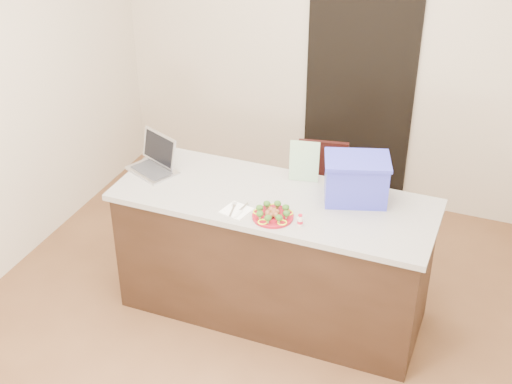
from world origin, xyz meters
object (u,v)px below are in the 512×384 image
at_px(blue_box, 356,179).
at_px(yogurt_bottle, 300,221).
at_px(napkin, 237,210).
at_px(island, 273,256).
at_px(laptop, 155,160).
at_px(chair, 318,190).
at_px(plate, 273,216).

bearing_deg(blue_box, yogurt_bottle, -136.84).
relative_size(napkin, blue_box, 0.34).
xyz_separation_m(island, laptop, (-0.88, 0.06, 0.52)).
distance_m(yogurt_bottle, chair, 1.25).
height_order(yogurt_bottle, laptop, laptop).
distance_m(napkin, blue_box, 0.77).
relative_size(island, laptop, 5.32).
xyz_separation_m(napkin, blue_box, (0.64, 0.40, 0.14)).
height_order(plate, yogurt_bottle, yogurt_bottle).
distance_m(island, laptop, 1.02).
bearing_deg(laptop, blue_box, 28.50).
height_order(island, yogurt_bottle, yogurt_bottle).
xyz_separation_m(laptop, blue_box, (1.36, 0.10, 0.08)).
relative_size(yogurt_bottle, blue_box, 0.16).
bearing_deg(island, blue_box, 19.23).
distance_m(island, plate, 0.52).
bearing_deg(chair, blue_box, -69.36).
height_order(napkin, yogurt_bottle, yogurt_bottle).
relative_size(island, yogurt_bottle, 27.77).
distance_m(napkin, yogurt_bottle, 0.41).
distance_m(island, napkin, 0.54).
height_order(plate, laptop, laptop).
height_order(yogurt_bottle, chair, yogurt_bottle).
distance_m(island, yogurt_bottle, 0.60).
distance_m(plate, chair, 1.21).
distance_m(napkin, chair, 1.23).
relative_size(napkin, chair, 0.19).
xyz_separation_m(plate, yogurt_bottle, (0.18, -0.02, 0.02)).
distance_m(yogurt_bottle, blue_box, 0.48).
xyz_separation_m(yogurt_bottle, laptop, (-1.14, 0.30, 0.03)).
xyz_separation_m(island, plate, (0.08, -0.22, 0.47)).
xyz_separation_m(island, chair, (0.03, 0.90, 0.02)).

